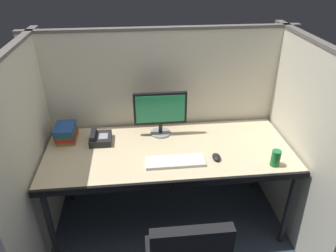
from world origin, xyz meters
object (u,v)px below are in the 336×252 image
object	(u,v)px
keyboard_main	(175,161)
desk_phone	(100,138)
desk	(169,155)
monitor_center	(160,111)
soda_can	(276,158)
book_stack	(66,133)
computer_mouse	(216,157)

from	to	relation	value
keyboard_main	desk_phone	world-z (taller)	desk_phone
keyboard_main	desk_phone	distance (m)	0.66
desk	monitor_center	world-z (taller)	monitor_center
keyboard_main	monitor_center	bearing A→B (deg)	99.64
desk	soda_can	xyz separation A→B (m)	(0.74, -0.27, 0.11)
keyboard_main	desk_phone	xyz separation A→B (m)	(-0.57, 0.34, 0.02)
book_stack	desk_phone	size ratio (longest dim) A/B	1.18
soda_can	book_stack	xyz separation A→B (m)	(-1.55, 0.51, 0.01)
soda_can	desk	bearing A→B (deg)	159.90
computer_mouse	monitor_center	bearing A→B (deg)	133.30
monitor_center	soda_can	size ratio (longest dim) A/B	3.52
soda_can	desk_phone	bearing A→B (deg)	160.63
desk	computer_mouse	xyz separation A→B (m)	(0.34, -0.15, 0.07)
computer_mouse	book_stack	size ratio (longest dim) A/B	0.43
keyboard_main	computer_mouse	size ratio (longest dim) A/B	4.48
desk	keyboard_main	xyz separation A→B (m)	(0.03, -0.17, 0.06)
desk	book_stack	distance (m)	0.85
computer_mouse	book_stack	bearing A→B (deg)	161.09
keyboard_main	soda_can	xyz separation A→B (m)	(0.71, -0.10, 0.05)
desk	keyboard_main	world-z (taller)	keyboard_main
soda_can	book_stack	distance (m)	1.63
soda_can	book_stack	world-z (taller)	book_stack
monitor_center	desk	bearing A→B (deg)	-80.37
keyboard_main	soda_can	distance (m)	0.72
soda_can	keyboard_main	bearing A→B (deg)	171.68
soda_can	book_stack	size ratio (longest dim) A/B	0.54
keyboard_main	computer_mouse	world-z (taller)	computer_mouse
desk	computer_mouse	size ratio (longest dim) A/B	19.79
desk	computer_mouse	world-z (taller)	computer_mouse
desk_phone	book_stack	bearing A→B (deg)	166.94
book_stack	keyboard_main	bearing A→B (deg)	-25.94
monitor_center	desk_phone	size ratio (longest dim) A/B	2.26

